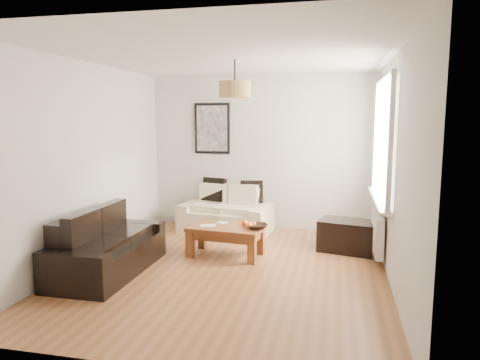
% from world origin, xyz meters
% --- Properties ---
extents(floor, '(4.50, 4.50, 0.00)m').
position_xyz_m(floor, '(0.00, 0.00, 0.00)').
color(floor, brown).
rests_on(floor, ground).
extents(ceiling, '(3.80, 4.50, 0.00)m').
position_xyz_m(ceiling, '(0.00, 0.00, 2.60)').
color(ceiling, white).
rests_on(ceiling, floor).
extents(wall_back, '(3.80, 0.04, 2.60)m').
position_xyz_m(wall_back, '(0.00, 2.25, 1.30)').
color(wall_back, silver).
rests_on(wall_back, floor).
extents(wall_front, '(3.80, 0.04, 2.60)m').
position_xyz_m(wall_front, '(0.00, -2.25, 1.30)').
color(wall_front, silver).
rests_on(wall_front, floor).
extents(wall_left, '(0.04, 4.50, 2.60)m').
position_xyz_m(wall_left, '(-1.90, 0.00, 1.30)').
color(wall_left, silver).
rests_on(wall_left, floor).
extents(wall_right, '(0.04, 4.50, 2.60)m').
position_xyz_m(wall_right, '(1.90, 0.00, 1.30)').
color(wall_right, silver).
rests_on(wall_right, floor).
extents(window_bay, '(0.14, 1.90, 1.60)m').
position_xyz_m(window_bay, '(1.86, 0.80, 1.60)').
color(window_bay, white).
rests_on(window_bay, wall_right).
extents(radiator, '(0.10, 0.90, 0.52)m').
position_xyz_m(radiator, '(1.82, 0.80, 0.38)').
color(radiator, white).
rests_on(radiator, wall_right).
extents(poster, '(0.62, 0.04, 0.87)m').
position_xyz_m(poster, '(-0.85, 2.22, 1.70)').
color(poster, black).
rests_on(poster, wall_back).
extents(pendant_shade, '(0.40, 0.40, 0.20)m').
position_xyz_m(pendant_shade, '(0.00, 0.30, 2.23)').
color(pendant_shade, tan).
rests_on(pendant_shade, ceiling).
extents(loveseat_cream, '(1.55, 0.99, 0.73)m').
position_xyz_m(loveseat_cream, '(-0.50, 1.78, 0.36)').
color(loveseat_cream, beige).
rests_on(loveseat_cream, floor).
extents(sofa_leather, '(0.82, 1.67, 0.72)m').
position_xyz_m(sofa_leather, '(-1.43, -0.41, 0.36)').
color(sofa_leather, black).
rests_on(sofa_leather, floor).
extents(coffee_table, '(1.06, 0.65, 0.41)m').
position_xyz_m(coffee_table, '(-0.19, 0.54, 0.21)').
color(coffee_table, brown).
rests_on(coffee_table, floor).
extents(ottoman, '(0.87, 0.66, 0.44)m').
position_xyz_m(ottoman, '(1.45, 1.12, 0.22)').
color(ottoman, black).
rests_on(ottoman, floor).
extents(cushion_left, '(0.42, 0.22, 0.40)m').
position_xyz_m(cushion_left, '(-0.75, 1.96, 0.67)').
color(cushion_left, black).
rests_on(cushion_left, loveseat_cream).
extents(cushion_right, '(0.39, 0.20, 0.37)m').
position_xyz_m(cushion_right, '(-0.10, 1.96, 0.66)').
color(cushion_right, black).
rests_on(cushion_right, loveseat_cream).
extents(fruit_bowl, '(0.34, 0.34, 0.07)m').
position_xyz_m(fruit_bowl, '(0.26, 0.50, 0.44)').
color(fruit_bowl, black).
rests_on(fruit_bowl, coffee_table).
extents(orange_a, '(0.09, 0.09, 0.08)m').
position_xyz_m(orange_a, '(0.14, 0.56, 0.45)').
color(orange_a, orange).
rests_on(orange_a, fruit_bowl).
extents(orange_b, '(0.08, 0.08, 0.06)m').
position_xyz_m(orange_b, '(0.19, 0.60, 0.45)').
color(orange_b, '#F24F14').
rests_on(orange_b, fruit_bowl).
extents(orange_c, '(0.10, 0.10, 0.08)m').
position_xyz_m(orange_c, '(0.06, 0.63, 0.45)').
color(orange_c, orange).
rests_on(orange_c, fruit_bowl).
extents(papers, '(0.25, 0.21, 0.01)m').
position_xyz_m(papers, '(-0.43, 0.53, 0.41)').
color(papers, beige).
rests_on(papers, coffee_table).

